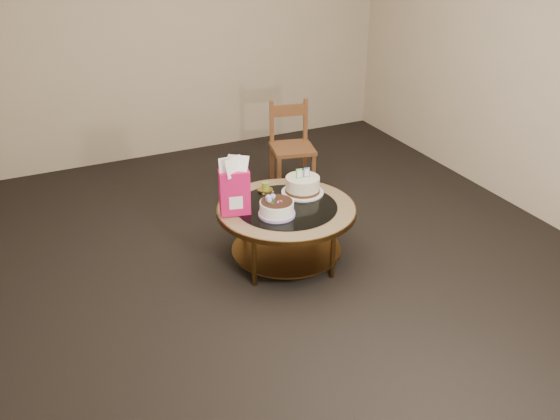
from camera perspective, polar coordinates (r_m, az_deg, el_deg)
name	(u,v)px	position (r m, az deg, el deg)	size (l,w,h in m)	color
ground	(286,260)	(4.74, 0.57, -4.59)	(5.00, 5.00, 0.00)	black
room_walls	(287,57)	(4.14, 0.67, 13.85)	(4.52, 5.02, 2.61)	#C4AE94
coffee_table	(286,216)	(4.56, 0.59, -0.55)	(1.02, 1.02, 0.46)	brown
decorated_cake	(277,209)	(4.37, -0.32, 0.11)	(0.26, 0.26, 0.15)	#AB93D0
cream_cake	(303,185)	(4.69, 2.08, 2.26)	(0.32, 0.32, 0.20)	white
gift_bag	(234,186)	(4.35, -4.19, 2.18)	(0.23, 0.19, 0.42)	#EA1663
pillar_candle	(265,188)	(4.73, -1.34, 2.00)	(0.11, 0.11, 0.08)	#C9B452
dining_chair	(292,146)	(5.75, 1.07, 5.87)	(0.45, 0.45, 0.81)	brown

